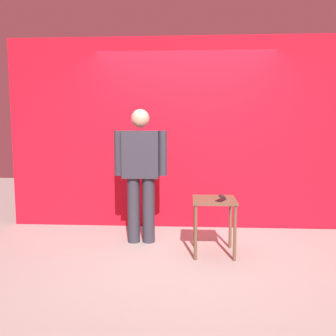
{
  "coord_description": "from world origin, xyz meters",
  "views": [
    {
      "loc": [
        0.06,
        -3.8,
        1.44
      ],
      "look_at": [
        -0.2,
        0.55,
        0.94
      ],
      "focal_mm": 37.86,
      "sensor_mm": 36.0,
      "label": 1
    }
  ],
  "objects_px": {
    "standing_person": "(141,169)",
    "cell_phone": "(221,200)",
    "tv_remote": "(222,196)",
    "side_table": "(214,209)"
  },
  "relations": [
    {
      "from": "standing_person",
      "to": "cell_phone",
      "type": "bearing_deg",
      "value": -26.21
    },
    {
      "from": "standing_person",
      "to": "tv_remote",
      "type": "xyz_separation_m",
      "value": [
        0.98,
        -0.28,
        -0.28
      ]
    },
    {
      "from": "standing_person",
      "to": "cell_phone",
      "type": "distance_m",
      "value": 1.1
    },
    {
      "from": "cell_phone",
      "to": "tv_remote",
      "type": "height_order",
      "value": "tv_remote"
    },
    {
      "from": "cell_phone",
      "to": "standing_person",
      "type": "bearing_deg",
      "value": -178.8
    },
    {
      "from": "standing_person",
      "to": "side_table",
      "type": "bearing_deg",
      "value": -22.71
    },
    {
      "from": "side_table",
      "to": "tv_remote",
      "type": "xyz_separation_m",
      "value": [
        0.1,
        0.09,
        0.12
      ]
    },
    {
      "from": "side_table",
      "to": "tv_remote",
      "type": "relative_size",
      "value": 3.76
    },
    {
      "from": "cell_phone",
      "to": "tv_remote",
      "type": "distance_m",
      "value": 0.19
    },
    {
      "from": "standing_person",
      "to": "cell_phone",
      "type": "relative_size",
      "value": 11.55
    }
  ]
}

